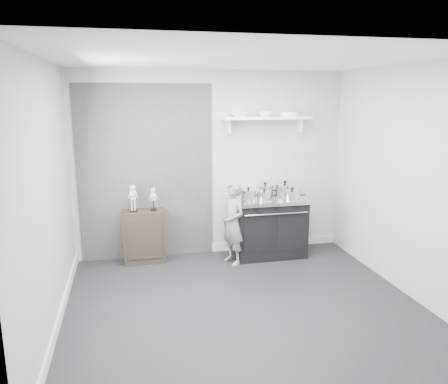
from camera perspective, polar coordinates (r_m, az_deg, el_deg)
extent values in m
plane|color=black|center=(5.16, 2.41, -14.47)|extent=(4.00, 4.00, 0.00)
cube|color=#ABABA9|center=(6.43, -1.65, 3.66)|extent=(4.00, 0.02, 2.70)
cube|color=#ABABA9|center=(3.06, 11.46, -6.58)|extent=(4.00, 0.02, 2.70)
cube|color=#ABABA9|center=(4.61, -22.19, -0.81)|extent=(0.02, 3.60, 2.70)
cube|color=#ABABA9|center=(5.56, 22.87, 1.28)|extent=(0.02, 3.60, 2.70)
cube|color=silver|center=(4.61, 2.73, 16.99)|extent=(4.00, 3.60, 0.02)
cube|color=black|center=(6.32, -10.11, 2.40)|extent=(1.90, 0.02, 2.50)
cube|color=silver|center=(6.98, 6.59, -6.63)|extent=(2.00, 0.03, 0.12)
cube|color=silver|center=(5.04, -20.72, -15.21)|extent=(0.03, 3.60, 0.12)
cube|color=white|center=(6.43, 5.65, 9.61)|extent=(1.30, 0.26, 0.04)
cube|color=white|center=(6.36, 0.66, 8.56)|extent=(0.03, 0.12, 0.20)
cube|color=white|center=(6.70, 9.96, 8.57)|extent=(0.03, 0.12, 0.20)
cube|color=black|center=(6.54, 5.81, -4.71)|extent=(1.03, 0.62, 0.82)
cube|color=silver|center=(6.42, 5.90, -0.98)|extent=(1.09, 0.66, 0.05)
cube|color=black|center=(6.18, 4.54, -5.51)|extent=(0.43, 0.02, 0.53)
cube|color=black|center=(6.33, 8.82, -5.16)|extent=(0.43, 0.02, 0.53)
cylinder|color=silver|center=(6.14, 6.87, -2.87)|extent=(0.93, 0.02, 0.02)
cylinder|color=black|center=(6.04, 4.08, -2.26)|extent=(0.04, 0.03, 0.04)
cylinder|color=black|center=(6.13, 6.84, -2.09)|extent=(0.04, 0.03, 0.04)
cylinder|color=black|center=(6.24, 9.52, -1.92)|extent=(0.04, 0.03, 0.04)
cube|color=black|center=(6.36, -10.39, -5.70)|extent=(0.58, 0.34, 0.75)
imported|color=gray|center=(6.12, 1.19, -4.10)|extent=(0.42, 0.50, 1.18)
cylinder|color=silver|center=(6.20, 3.19, -0.47)|extent=(0.22, 0.22, 0.15)
cylinder|color=silver|center=(6.18, 3.20, 0.26)|extent=(0.22, 0.22, 0.02)
sphere|color=black|center=(6.18, 3.20, 0.51)|extent=(0.04, 0.04, 0.04)
cylinder|color=black|center=(6.24, 4.51, -0.41)|extent=(0.10, 0.02, 0.02)
cylinder|color=silver|center=(6.51, 5.37, 0.15)|extent=(0.24, 0.24, 0.15)
cylinder|color=silver|center=(6.50, 5.39, 0.87)|extent=(0.25, 0.25, 0.02)
sphere|color=black|center=(6.49, 5.39, 1.12)|extent=(0.04, 0.04, 0.04)
cylinder|color=black|center=(6.57, 6.70, 0.21)|extent=(0.10, 0.02, 0.02)
cylinder|color=silver|center=(6.56, 7.95, 0.22)|extent=(0.29, 0.29, 0.17)
cylinder|color=silver|center=(6.54, 7.97, 1.00)|extent=(0.30, 0.30, 0.02)
sphere|color=black|center=(6.53, 7.98, 1.29)|extent=(0.05, 0.05, 0.05)
cylinder|color=black|center=(6.62, 9.46, 0.30)|extent=(0.10, 0.02, 0.02)
cylinder|color=silver|center=(6.32, 8.84, -0.46)|extent=(0.23, 0.23, 0.13)
cylinder|color=silver|center=(6.30, 8.86, 0.18)|extent=(0.24, 0.24, 0.02)
sphere|color=black|center=(6.29, 8.87, 0.43)|extent=(0.04, 0.04, 0.04)
cylinder|color=black|center=(6.37, 10.13, -0.39)|extent=(0.10, 0.02, 0.02)
cylinder|color=silver|center=(6.23, 5.24, -0.57)|extent=(0.20, 0.20, 0.12)
cylinder|color=silver|center=(6.21, 5.25, 0.05)|extent=(0.20, 0.20, 0.02)
sphere|color=black|center=(6.21, 5.26, 0.28)|extent=(0.04, 0.04, 0.04)
cylinder|color=black|center=(6.27, 6.45, -0.50)|extent=(0.10, 0.02, 0.02)
imported|color=white|center=(6.32, 2.12, 10.10)|extent=(0.28, 0.28, 0.07)
imported|color=white|center=(6.43, 5.46, 10.10)|extent=(0.22, 0.22, 0.07)
cylinder|color=white|center=(6.55, 8.59, 10.02)|extent=(0.27, 0.27, 0.06)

